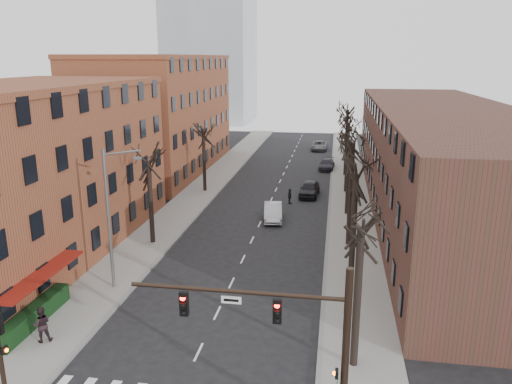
% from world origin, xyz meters
% --- Properties ---
extents(sidewalk_left, '(4.00, 90.00, 0.15)m').
position_xyz_m(sidewalk_left, '(-8.00, 35.00, 0.07)').
color(sidewalk_left, gray).
rests_on(sidewalk_left, ground).
extents(sidewalk_right, '(4.00, 90.00, 0.15)m').
position_xyz_m(sidewalk_right, '(8.00, 35.00, 0.07)').
color(sidewalk_right, gray).
rests_on(sidewalk_right, ground).
extents(building_left_near, '(12.00, 26.00, 12.00)m').
position_xyz_m(building_left_near, '(-16.00, 15.00, 6.00)').
color(building_left_near, brown).
rests_on(building_left_near, ground).
extents(building_left_far, '(12.00, 28.00, 14.00)m').
position_xyz_m(building_left_far, '(-16.00, 44.00, 7.00)').
color(building_left_far, brown).
rests_on(building_left_far, ground).
extents(building_right, '(12.00, 50.00, 10.00)m').
position_xyz_m(building_right, '(16.00, 30.00, 5.00)').
color(building_right, '#4E2B24').
rests_on(building_right, ground).
extents(awning_left, '(1.20, 7.00, 0.15)m').
position_xyz_m(awning_left, '(-9.40, 6.00, 0.00)').
color(awning_left, maroon).
rests_on(awning_left, ground).
extents(hedge, '(0.80, 6.00, 1.00)m').
position_xyz_m(hedge, '(-9.50, 5.00, 0.65)').
color(hedge, '#123514').
rests_on(hedge, sidewalk_left).
extents(tree_right_a, '(5.20, 5.20, 10.00)m').
position_xyz_m(tree_right_a, '(7.60, 4.00, 0.00)').
color(tree_right_a, black).
rests_on(tree_right_a, ground).
extents(tree_right_b, '(5.20, 5.20, 10.80)m').
position_xyz_m(tree_right_b, '(7.60, 12.00, 0.00)').
color(tree_right_b, black).
rests_on(tree_right_b, ground).
extents(tree_right_c, '(5.20, 5.20, 11.60)m').
position_xyz_m(tree_right_c, '(7.60, 20.00, 0.00)').
color(tree_right_c, black).
rests_on(tree_right_c, ground).
extents(tree_right_d, '(5.20, 5.20, 10.00)m').
position_xyz_m(tree_right_d, '(7.60, 28.00, 0.00)').
color(tree_right_d, black).
rests_on(tree_right_d, ground).
extents(tree_right_e, '(5.20, 5.20, 10.80)m').
position_xyz_m(tree_right_e, '(7.60, 36.00, 0.00)').
color(tree_right_e, black).
rests_on(tree_right_e, ground).
extents(tree_right_f, '(5.20, 5.20, 11.60)m').
position_xyz_m(tree_right_f, '(7.60, 44.00, 0.00)').
color(tree_right_f, black).
rests_on(tree_right_f, ground).
extents(tree_left_a, '(5.20, 5.20, 9.50)m').
position_xyz_m(tree_left_a, '(-7.60, 18.00, 0.00)').
color(tree_left_a, black).
rests_on(tree_left_a, ground).
extents(tree_left_b, '(5.20, 5.20, 9.50)m').
position_xyz_m(tree_left_b, '(-7.60, 34.00, 0.00)').
color(tree_left_b, black).
rests_on(tree_left_b, ground).
extents(signal_mast_arm, '(8.14, 0.30, 7.20)m').
position_xyz_m(signal_mast_arm, '(5.45, -1.00, 4.40)').
color(signal_mast_arm, black).
rests_on(signal_mast_arm, ground).
extents(signal_pole_left, '(0.47, 0.44, 4.40)m').
position_xyz_m(signal_pole_left, '(-6.99, -0.95, 2.61)').
color(signal_pole_left, black).
rests_on(signal_pole_left, ground).
extents(streetlight, '(2.45, 0.22, 9.03)m').
position_xyz_m(streetlight, '(-7.03, 10.00, 5.01)').
color(streetlight, slate).
rests_on(streetlight, ground).
extents(silver_sedan, '(2.15, 4.69, 1.49)m').
position_xyz_m(silver_sedan, '(1.00, 25.46, 0.75)').
color(silver_sedan, '#B4B7BB').
rests_on(silver_sedan, ground).
extents(parked_car_near, '(2.20, 4.78, 1.59)m').
position_xyz_m(parked_car_near, '(3.80, 33.99, 0.79)').
color(parked_car_near, black).
rests_on(parked_car_near, ground).
extents(parked_car_mid, '(2.11, 4.65, 1.32)m').
position_xyz_m(parked_car_mid, '(5.30, 47.41, 0.66)').
color(parked_car_mid, '#22212A').
rests_on(parked_car_mid, ground).
extents(parked_car_far, '(2.42, 5.09, 1.40)m').
position_xyz_m(parked_car_far, '(3.80, 61.49, 0.70)').
color(parked_car_far, slate).
rests_on(parked_car_far, ground).
extents(pedestrian_b, '(1.16, 1.09, 1.90)m').
position_xyz_m(pedestrian_b, '(-8.06, 3.47, 1.10)').
color(pedestrian_b, black).
rests_on(pedestrian_b, sidewalk_left).
extents(pedestrian_crossing, '(0.70, 0.99, 1.56)m').
position_xyz_m(pedestrian_crossing, '(2.02, 30.76, 0.78)').
color(pedestrian_crossing, black).
rests_on(pedestrian_crossing, ground).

